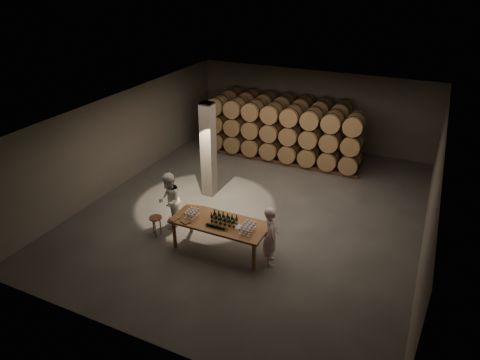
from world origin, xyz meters
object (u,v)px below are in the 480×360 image
at_px(tasting_table, 220,225).
at_px(stool, 156,220).
at_px(notebook_near, 185,222).
at_px(person_man, 271,236).
at_px(person_woman, 169,201).
at_px(plate, 239,227).
at_px(bottle_cluster, 224,219).

relative_size(tasting_table, stool, 4.33).
xyz_separation_m(notebook_near, stool, (-1.17, 0.26, -0.42)).
bearing_deg(person_man, person_woman, 58.87).
distance_m(plate, stool, 2.61).
bearing_deg(person_man, plate, 71.40).
bearing_deg(notebook_near, plate, 33.27).
xyz_separation_m(bottle_cluster, person_man, (1.31, 0.05, -0.18)).
height_order(bottle_cluster, person_man, person_man).
bearing_deg(stool, notebook_near, -12.42).
bearing_deg(stool, plate, 2.44).
distance_m(plate, notebook_near, 1.45).
height_order(person_man, person_woman, person_woman).
distance_m(tasting_table, plate, 0.59).
bearing_deg(tasting_table, person_man, 2.03).
relative_size(bottle_cluster, person_woman, 0.42).
height_order(tasting_table, person_man, person_man).
distance_m(bottle_cluster, stool, 2.19).
distance_m(bottle_cluster, notebook_near, 1.04).
distance_m(bottle_cluster, plate, 0.46).
xyz_separation_m(plate, notebook_near, (-1.40, -0.37, 0.01)).
xyz_separation_m(bottle_cluster, person_woman, (-2.03, 0.46, -0.15)).
bearing_deg(bottle_cluster, notebook_near, -157.28).
xyz_separation_m(bottle_cluster, notebook_near, (-0.95, -0.40, -0.09)).
distance_m(bottle_cluster, person_man, 1.32).
relative_size(plate, person_man, 0.15).
relative_size(stool, person_man, 0.36).
distance_m(tasting_table, person_woman, 1.96).
relative_size(tasting_table, notebook_near, 11.36).
bearing_deg(person_woman, bottle_cluster, 47.70).
xyz_separation_m(notebook_near, person_woman, (-1.08, 0.86, -0.06)).
bearing_deg(plate, tasting_table, 176.90).
distance_m(tasting_table, person_man, 1.44).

